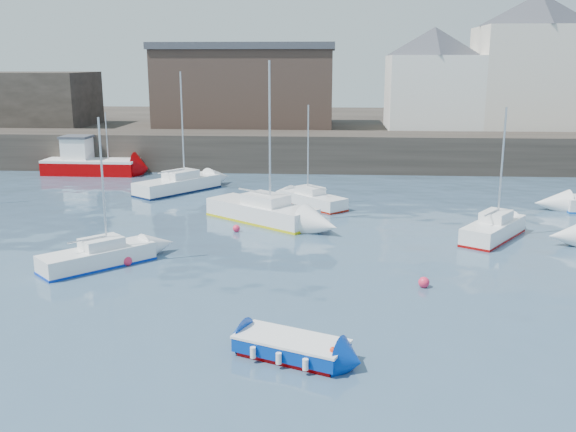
# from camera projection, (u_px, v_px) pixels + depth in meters

# --- Properties ---
(water) EXTENTS (220.00, 220.00, 0.00)m
(water) POSITION_uv_depth(u_px,v_px,m) (261.00, 355.00, 19.65)
(water) COLOR #2D4760
(water) RESTS_ON ground
(quay_wall) EXTENTS (90.00, 5.00, 3.00)m
(quay_wall) POSITION_uv_depth(u_px,v_px,m) (307.00, 151.00, 53.24)
(quay_wall) COLOR #28231E
(quay_wall) RESTS_ON ground
(land_strip) EXTENTS (90.00, 32.00, 2.80)m
(land_strip) POSITION_uv_depth(u_px,v_px,m) (313.00, 130.00, 70.72)
(land_strip) COLOR #28231E
(land_strip) RESTS_ON ground
(bldg_east_a) EXTENTS (13.36, 13.36, 11.80)m
(bldg_east_a) POSITION_uv_depth(u_px,v_px,m) (535.00, 61.00, 56.98)
(bldg_east_a) COLOR beige
(bldg_east_a) RESTS_ON land_strip
(bldg_east_d) EXTENTS (11.14, 11.14, 8.95)m
(bldg_east_d) POSITION_uv_depth(u_px,v_px,m) (433.00, 78.00, 57.44)
(bldg_east_d) COLOR white
(bldg_east_d) RESTS_ON land_strip
(warehouse) EXTENTS (16.40, 10.40, 7.60)m
(warehouse) POSITION_uv_depth(u_px,v_px,m) (247.00, 85.00, 60.20)
(warehouse) COLOR #3D2D26
(warehouse) RESTS_ON land_strip
(bldg_west) EXTENTS (14.00, 8.00, 5.00)m
(bldg_west) POSITION_uv_depth(u_px,v_px,m) (17.00, 99.00, 61.01)
(bldg_west) COLOR #353028
(bldg_west) RESTS_ON land_strip
(blue_dinghy) EXTENTS (3.72, 2.68, 0.65)m
(blue_dinghy) POSITION_uv_depth(u_px,v_px,m) (291.00, 347.00, 19.38)
(blue_dinghy) COLOR #9B0002
(blue_dinghy) RESTS_ON ground
(fishing_boat) EXTENTS (7.45, 2.93, 4.90)m
(fishing_boat) POSITION_uv_depth(u_px,v_px,m) (89.00, 162.00, 51.14)
(fishing_boat) COLOR #9B0002
(fishing_boat) RESTS_ON ground
(sailboat_a) EXTENTS (4.63, 4.67, 6.48)m
(sailboat_a) POSITION_uv_depth(u_px,v_px,m) (98.00, 256.00, 28.05)
(sailboat_a) COLOR white
(sailboat_a) RESTS_ON ground
(sailboat_b) EXTENTS (6.79, 5.91, 8.83)m
(sailboat_b) POSITION_uv_depth(u_px,v_px,m) (262.00, 211.00, 36.00)
(sailboat_b) COLOR white
(sailboat_b) RESTS_ON ground
(sailboat_c) EXTENTS (4.14, 5.03, 6.59)m
(sailboat_c) POSITION_uv_depth(u_px,v_px,m) (494.00, 229.00, 32.45)
(sailboat_c) COLOR white
(sailboat_c) RESTS_ON ground
(sailboat_f) EXTENTS (4.41, 4.50, 6.21)m
(sailboat_f) POSITION_uv_depth(u_px,v_px,m) (312.00, 199.00, 39.74)
(sailboat_f) COLOR white
(sailboat_f) RESTS_ON ground
(sailboat_h) EXTENTS (5.40, 6.25, 8.11)m
(sailboat_h) POSITION_uv_depth(u_px,v_px,m) (178.00, 184.00, 44.17)
(sailboat_h) COLOR white
(sailboat_h) RESTS_ON ground
(buoy_near) EXTENTS (0.45, 0.45, 0.45)m
(buoy_near) POSITION_uv_depth(u_px,v_px,m) (127.00, 265.00, 28.30)
(buoy_near) COLOR #F3284E
(buoy_near) RESTS_ON ground
(buoy_mid) EXTENTS (0.45, 0.45, 0.45)m
(buoy_mid) POSITION_uv_depth(u_px,v_px,m) (424.00, 287.00, 25.56)
(buoy_mid) COLOR #F3284E
(buoy_mid) RESTS_ON ground
(buoy_far) EXTENTS (0.39, 0.39, 0.39)m
(buoy_far) POSITION_uv_depth(u_px,v_px,m) (236.00, 232.00, 33.90)
(buoy_far) COLOR #F3284E
(buoy_far) RESTS_ON ground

